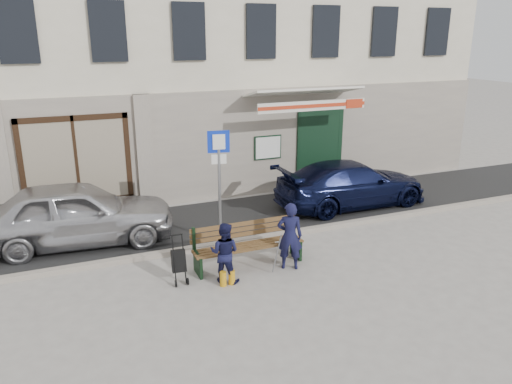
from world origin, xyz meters
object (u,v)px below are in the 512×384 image
car_navy (352,184)px  man (290,236)px  parking_sign (219,169)px  car_silver (76,213)px  bench (246,246)px  stroller (179,262)px  woman (224,253)px

car_navy → man: 4.54m
man → parking_sign: bearing=-38.4°
car_silver → bench: car_silver is taller
car_silver → stroller: 3.28m
car_navy → stroller: (-5.72, -2.69, -0.22)m
car_silver → stroller: (1.73, -2.77, -0.33)m
car_silver → parking_sign: 3.51m
car_silver → woman: car_silver is taller
bench → man: (0.80, -0.45, 0.27)m
man → woman: (-1.45, -0.04, -0.11)m
bench → stroller: bearing=-173.7°
car_navy → woman: 5.73m
parking_sign → man: bearing=-53.1°
car_silver → parking_sign: (3.11, -1.25, 1.06)m
man → woman: man is taller
car_silver → man: size_ratio=3.04×
car_navy → man: man is taller
car_silver → man: car_silver is taller
car_navy → stroller: car_navy is taller
parking_sign → man: parking_sign is taller
car_navy → parking_sign: (-4.34, -1.17, 1.16)m
man → stroller: size_ratio=1.50×
man → car_navy: bearing=-114.4°
stroller → car_silver: bearing=126.4°
woman → parking_sign: bearing=-69.7°
parking_sign → man: (0.92, -1.81, -1.08)m
car_silver → parking_sign: bearing=-106.8°
parking_sign → woman: (-0.53, -1.84, -1.19)m
parking_sign → stroller: bearing=-122.2°
parking_sign → bench: size_ratio=1.12×
car_silver → parking_sign: parking_sign is taller
woman → man: bearing=-142.1°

